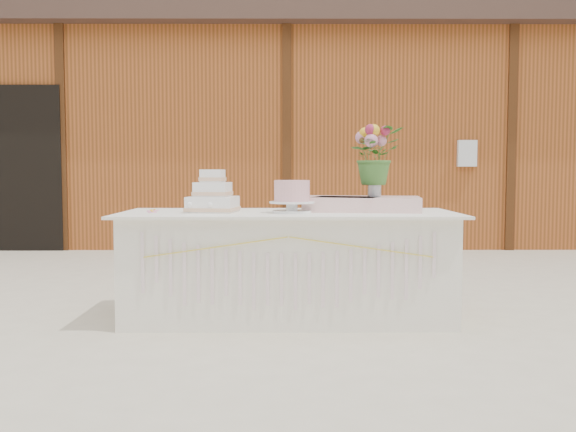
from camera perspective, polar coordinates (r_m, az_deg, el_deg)
The scene contains 9 objects.
ground at distance 4.72m, azimuth 0.02°, elevation -9.02°, with size 80.00×80.00×0.00m, color beige.
barn at distance 10.61m, azimuth -0.19°, elevation 7.32°, with size 12.60×4.60×3.30m.
cake_table at distance 4.64m, azimuth 0.02°, elevation -4.37°, with size 2.40×1.00×0.77m.
wedding_cake at distance 4.63m, azimuth -6.71°, elevation 1.64°, with size 0.38×0.38×0.30m.
pink_cake_stand at distance 4.50m, azimuth 0.35°, elevation 1.91°, with size 0.32×0.32×0.23m.
satin_runner at distance 4.74m, azimuth 6.59°, elevation 1.08°, with size 0.84×0.48×0.11m, color #FFD4CD.
flower_vase at distance 4.77m, azimuth 7.70°, elevation 2.54°, with size 0.10×0.10×0.14m, color silver.
bouquet at distance 4.77m, azimuth 7.73°, elevation 5.91°, with size 0.38×0.33×0.43m, color #3D6E2C.
loose_flowers at distance 4.73m, azimuth -11.47°, elevation 0.47°, with size 0.13×0.31×0.02m, color #FE9BBF, non-canonical shape.
Camera 1 is at (-0.02, -4.60, 1.06)m, focal length 40.00 mm.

